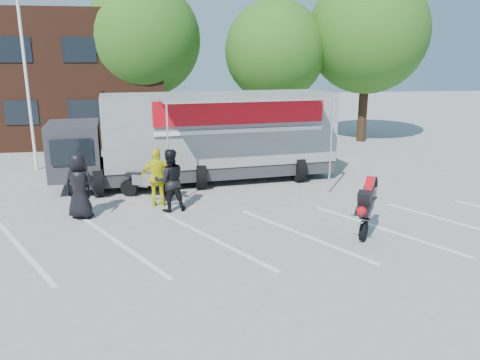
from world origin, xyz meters
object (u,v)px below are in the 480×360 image
object	(u,v)px
tree_left	(143,39)
tree_right	(368,34)
parked_motorcycle	(148,197)
spectator_leather_c	(170,180)
spectator_leather_b	(79,187)
spectator_leather_a	(80,186)
spectator_hivis	(158,178)
tree_mid	(275,51)
transporter_truck	(208,181)
flagpole	(29,47)
stunt_bike_rider	(368,234)

from	to	relation	value
tree_left	tree_right	world-z (taller)	tree_right
parked_motorcycle	spectator_leather_c	distance (m)	2.01
tree_right	spectator_leather_b	distance (m)	18.17
spectator_leather_a	spectator_hivis	xyz separation A→B (m)	(2.26, 0.80, -0.05)
tree_mid	spectator_leather_c	xyz separation A→B (m)	(-5.90, -11.40, -3.96)
tree_mid	spectator_leather_b	bearing A→B (deg)	-126.75
spectator_leather_a	spectator_leather_c	bearing A→B (deg)	-152.08
spectator_leather_b	tree_right	bearing A→B (deg)	-121.28
transporter_truck	flagpole	bearing A→B (deg)	150.04
flagpole	tree_left	xyz separation A→B (m)	(4.24, 6.00, 0.51)
spectator_leather_b	spectator_hivis	xyz separation A→B (m)	(2.31, 0.63, 0.03)
flagpole	tree_mid	distance (m)	12.31
flagpole	transporter_truck	xyz separation A→B (m)	(6.82, -2.98, -5.05)
spectator_leather_b	spectator_hivis	bearing A→B (deg)	-144.99
transporter_truck	spectator_leather_b	xyz separation A→B (m)	(-4.16, -3.52, 0.92)
spectator_leather_a	tree_mid	bearing A→B (deg)	-104.00
transporter_truck	spectator_leather_a	distance (m)	5.61
spectator_leather_c	tree_mid	bearing A→B (deg)	-128.00
flagpole	tree_mid	bearing A→B (deg)	23.97
tree_right	transporter_truck	bearing A→B (deg)	-141.57
tree_left	spectator_leather_a	size ratio (longest dim) A/B	4.34
parked_motorcycle	spectator_leather_a	bearing A→B (deg)	153.64
stunt_bike_rider	spectator_leather_b	world-z (taller)	spectator_leather_b
tree_mid	flagpole	bearing A→B (deg)	-156.03
tree_left	tree_mid	distance (m)	7.10
flagpole	tree_left	bearing A→B (deg)	54.72
spectator_leather_c	spectator_hivis	size ratio (longest dim) A/B	1.03
stunt_bike_rider	spectator_leather_c	world-z (taller)	spectator_leather_c
stunt_bike_rider	spectator_leather_c	size ratio (longest dim) A/B	0.91
flagpole	parked_motorcycle	world-z (taller)	flagpole
stunt_bike_rider	tree_right	bearing A→B (deg)	103.73
parked_motorcycle	spectator_leather_b	distance (m)	2.71
tree_left	spectator_hivis	size ratio (longest dim) A/B	4.56
flagpole	spectator_leather_b	distance (m)	8.15
spectator_leather_b	spectator_leather_a	bearing A→B (deg)	125.43
tree_left	spectator_leather_c	xyz separation A→B (m)	(1.10, -12.40, -4.59)
tree_right	spectator_leather_a	xyz separation A→B (m)	(-13.54, -11.17, -4.88)
tree_mid	spectator_leather_c	size ratio (longest dim) A/B	3.92
tree_mid	spectator_leather_a	size ratio (longest dim) A/B	3.86
tree_left	spectator_hivis	distance (m)	12.76
tree_left	spectator_hivis	bearing A→B (deg)	-86.52
parked_motorcycle	spectator_leather_c	bearing A→B (deg)	-135.09
tree_right	spectator_leather_a	world-z (taller)	tree_right
tree_mid	parked_motorcycle	bearing A→B (deg)	-124.13
tree_left	spectator_hivis	world-z (taller)	tree_left
stunt_bike_rider	spectator_leather_b	distance (m)	8.49
tree_right	parked_motorcycle	distance (m)	16.04
stunt_bike_rider	tree_mid	bearing A→B (deg)	123.46
flagpole	tree_right	bearing A→B (deg)	15.48
spectator_hivis	spectator_leather_a	bearing A→B (deg)	21.17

